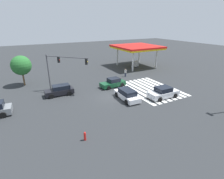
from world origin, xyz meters
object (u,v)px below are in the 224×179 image
object	(u,v)px
tree_corner_a	(21,65)
fire_hydrant	(85,136)
pedestrian	(125,72)
car_1	(60,90)
car_0	(127,95)
car_2	(163,93)
traffic_signal_mast	(60,65)
car_4	(113,83)

from	to	relation	value
tree_corner_a	fire_hydrant	world-z (taller)	tree_corner_a
fire_hydrant	pedestrian	bearing A→B (deg)	-42.76
car_1	pedestrian	xyz separation A→B (m)	(3.27, -13.59, 0.15)
car_0	tree_corner_a	world-z (taller)	tree_corner_a
car_2	tree_corner_a	size ratio (longest dim) A/B	0.91
car_0	car_2	bearing A→B (deg)	-108.90
traffic_signal_mast	car_0	xyz separation A→B (m)	(-7.35, -7.18, -3.43)
car_2	car_4	bearing A→B (deg)	120.55
car_4	tree_corner_a	distance (m)	15.50
traffic_signal_mast	car_2	xyz separation A→B (m)	(-9.25, -12.11, -3.41)
car_2	tree_corner_a	world-z (taller)	tree_corner_a
pedestrian	fire_hydrant	size ratio (longest dim) A/B	1.84
car_1	car_2	world-z (taller)	car_2
fire_hydrant	traffic_signal_mast	bearing A→B (deg)	-5.09
car_1	car_4	size ratio (longest dim) A/B	0.95
car_2	pedestrian	size ratio (longest dim) A/B	2.92
car_2	fire_hydrant	distance (m)	13.86
car_1	car_0	bearing A→B (deg)	143.68
traffic_signal_mast	car_0	size ratio (longest dim) A/B	1.23
traffic_signal_mast	car_2	size ratio (longest dim) A/B	1.23
car_0	traffic_signal_mast	bearing A→B (deg)	46.56
traffic_signal_mast	fire_hydrant	xyz separation A→B (m)	(-13.17, 1.17, -3.71)
car_1	pedestrian	world-z (taller)	pedestrian
car_4	fire_hydrant	xyz separation A→B (m)	(-11.26, 9.10, -0.24)
traffic_signal_mast	car_4	world-z (taller)	traffic_signal_mast
car_4	pedestrian	xyz separation A→B (m)	(3.93, -4.95, 0.20)
car_0	fire_hydrant	xyz separation A→B (m)	(-5.83, 8.35, -0.29)
fire_hydrant	car_1	bearing A→B (deg)	-2.23
traffic_signal_mast	car_2	distance (m)	15.62
car_1	fire_hydrant	world-z (taller)	car_1
traffic_signal_mast	car_0	distance (m)	10.83
car_1	pedestrian	size ratio (longest dim) A/B	2.62
car_4	tree_corner_a	size ratio (longest dim) A/B	0.86
tree_corner_a	pedestrian	bearing A→B (deg)	-102.53
car_1	pedestrian	distance (m)	13.98
traffic_signal_mast	car_4	distance (m)	8.86
car_2	pedestrian	distance (m)	11.30
car_4	car_1	bearing A→B (deg)	-8.23
traffic_signal_mast	car_4	bearing A→B (deg)	31.46
pedestrian	car_0	bearing A→B (deg)	11.68
car_4	tree_corner_a	bearing A→B (deg)	-35.20
car_2	pedestrian	xyz separation A→B (m)	(11.27, -0.77, 0.14)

